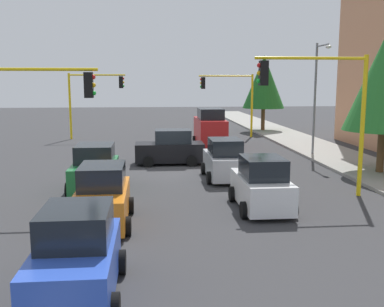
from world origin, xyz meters
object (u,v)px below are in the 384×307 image
(street_lamp_curbside, at_px, (318,87))
(traffic_signal_near_right, at_px, (28,106))
(tree_roadside_far, at_px, (264,82))
(car_green, at_px, (95,169))
(car_orange, at_px, (102,198))
(delivery_van_red, at_px, (210,129))
(traffic_signal_near_left, at_px, (321,97))
(traffic_signal_far_left, at_px, (230,93))
(car_white, at_px, (261,186))
(car_silver, at_px, (224,161))
(car_black, at_px, (170,148))
(traffic_signal_far_right, at_px, (93,92))
(car_blue, at_px, (77,257))

(street_lamp_curbside, bearing_deg, traffic_signal_near_right, -57.06)
(tree_roadside_far, bearing_deg, car_green, -30.66)
(car_green, relative_size, car_orange, 1.01)
(street_lamp_curbside, distance_m, tree_roadside_far, 14.40)
(traffic_signal_near_right, relative_size, delivery_van_red, 1.10)
(delivery_van_red, relative_size, car_orange, 1.27)
(traffic_signal_near_right, xyz_separation_m, traffic_signal_near_left, (-0.00, 11.34, 0.30))
(tree_roadside_far, height_order, delivery_van_red, tree_roadside_far)
(traffic_signal_far_left, relative_size, car_white, 1.45)
(car_white, xyz_separation_m, car_silver, (-5.32, -0.50, 0.00))
(traffic_signal_far_left, bearing_deg, traffic_signal_near_left, 0.21)
(car_black, bearing_deg, car_green, -31.01)
(traffic_signal_near_left, distance_m, car_white, 4.47)
(traffic_signal_near_left, height_order, car_green, traffic_signal_near_left)
(tree_roadside_far, bearing_deg, car_black, -30.53)
(traffic_signal_far_left, height_order, traffic_signal_far_right, traffic_signal_far_right)
(car_black, distance_m, car_white, 10.02)
(traffic_signal_far_left, xyz_separation_m, traffic_signal_far_right, (0.00, -11.28, 0.04))
(traffic_signal_far_right, height_order, car_green, traffic_signal_far_right)
(traffic_signal_far_right, xyz_separation_m, tree_roadside_far, (-4.00, 15.14, 0.82))
(traffic_signal_far_right, height_order, street_lamp_curbside, street_lamp_curbside)
(car_black, xyz_separation_m, car_orange, (10.84, -2.74, -0.00))
(street_lamp_curbside, distance_m, car_green, 15.15)
(tree_roadside_far, xyz_separation_m, car_silver, (20.27, -7.02, -3.72))
(car_green, bearing_deg, car_silver, 105.38)
(tree_roadside_far, xyz_separation_m, car_blue, (31.95, -12.22, -3.72))
(traffic_signal_far_left, bearing_deg, traffic_signal_near_right, -29.39)
(traffic_signal_near_right, distance_m, car_orange, 5.00)
(traffic_signal_far_left, xyz_separation_m, street_lamp_curbside, (10.39, 3.57, 0.59))
(traffic_signal_near_right, relative_size, car_orange, 1.39)
(traffic_signal_near_left, relative_size, tree_roadside_far, 0.81)
(traffic_signal_far_left, distance_m, delivery_van_red, 6.24)
(delivery_van_red, relative_size, car_white, 1.31)
(traffic_signal_near_right, xyz_separation_m, car_blue, (7.95, 2.91, -2.86))
(traffic_signal_far_left, xyz_separation_m, car_silver, (16.27, -3.15, -2.86))
(car_blue, bearing_deg, traffic_signal_far_right, -174.03)
(tree_roadside_far, bearing_deg, traffic_signal_near_right, -32.23)
(street_lamp_curbside, distance_m, car_white, 13.27)
(street_lamp_curbside, xyz_separation_m, car_orange, (12.45, -11.88, -3.45))
(traffic_signal_far_right, bearing_deg, car_silver, 26.54)
(traffic_signal_far_left, bearing_deg, traffic_signal_far_right, -90.00)
(traffic_signal_far_left, relative_size, car_blue, 1.44)
(traffic_signal_far_left, distance_m, traffic_signal_far_right, 11.28)
(car_blue, xyz_separation_m, car_orange, (-5.11, 0.05, 0.00))
(traffic_signal_near_left, bearing_deg, delivery_van_red, -170.61)
(traffic_signal_far_left, distance_m, car_silver, 16.81)
(car_silver, bearing_deg, street_lamp_curbside, 131.17)
(traffic_signal_far_right, bearing_deg, street_lamp_curbside, 55.01)
(car_blue, xyz_separation_m, car_silver, (-11.68, 5.20, -0.00))
(street_lamp_curbside, height_order, car_orange, street_lamp_curbside)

